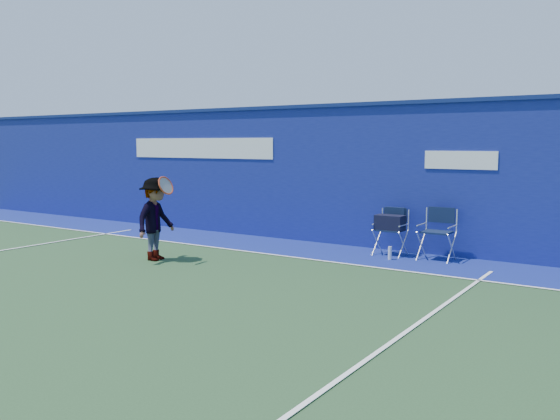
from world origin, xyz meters
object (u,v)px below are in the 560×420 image
Objects in this scene: directors_chair_left at (390,235)px; tennis_player at (156,219)px; water_bottle at (390,253)px; directors_chair_right at (437,244)px.

tennis_player is (-3.54, -2.92, 0.39)m from directors_chair_left.
tennis_player is (-3.73, -2.46, 0.66)m from water_bottle.
water_bottle is at bearing -146.87° from directors_chair_right.
directors_chair_right is (0.93, 0.03, -0.09)m from directors_chair_left.
directors_chair_left is 0.95× the size of directors_chair_right.
tennis_player is at bearing -140.50° from directors_chair_left.
directors_chair_left is at bearing -177.99° from directors_chair_right.
directors_chair_left is 4.60m from tennis_player.
directors_chair_right is at bearing 2.01° from directors_chair_left.
water_bottle is 0.16× the size of tennis_player.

